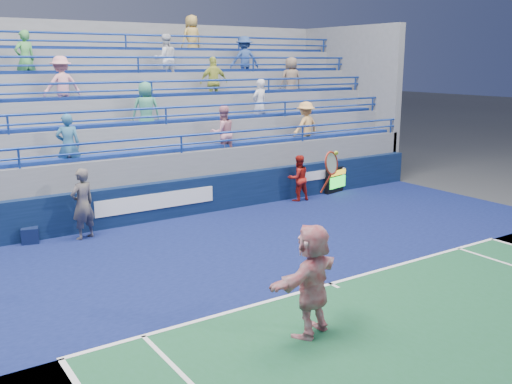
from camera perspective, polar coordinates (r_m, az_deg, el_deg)
ground at (r=11.95m, az=7.47°, el=-9.19°), size 120.00×120.00×0.00m
sponsor_wall at (r=16.97m, az=-7.00°, el=-0.52°), size 18.00×0.32×1.10m
bleacher_stand at (r=20.17m, az=-11.94°, el=4.32°), size 18.00×5.60×6.13m
serve_speed_board at (r=20.09m, az=8.16°, el=1.25°), size 1.28×0.44×0.89m
judge_chair at (r=15.45m, az=-21.68°, el=-3.93°), size 0.50×0.50×0.73m
tennis_player at (r=9.54m, az=5.61°, el=-8.72°), size 1.87×1.12×3.08m
line_judge at (r=15.18m, az=-16.95°, el=-1.16°), size 0.79×0.66×1.85m
ball_girl at (r=18.61m, az=4.25°, el=1.39°), size 0.79×0.65×1.51m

